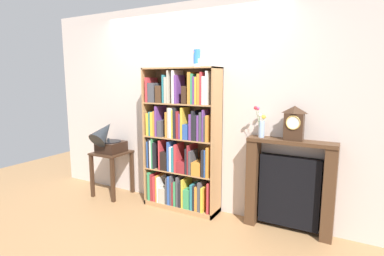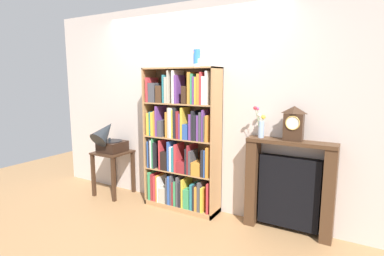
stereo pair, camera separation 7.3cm
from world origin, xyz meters
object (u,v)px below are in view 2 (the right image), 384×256
object	(u,v)px
cup_stack	(197,58)
gramophone	(108,138)
bookshelf	(181,146)
mantel_clock	(294,123)
side_table_left	(113,163)
fireplace_mantel	(289,187)
flower_vase	(261,125)

from	to	relation	value
cup_stack	gramophone	size ratio (longest dim) A/B	0.40
bookshelf	gramophone	size ratio (longest dim) A/B	3.54
gramophone	mantel_clock	size ratio (longest dim) A/B	1.40
side_table_left	mantel_clock	distance (m)	2.58
cup_stack	side_table_left	distance (m)	1.97
fireplace_mantel	side_table_left	bearing A→B (deg)	-176.57
cup_stack	side_table_left	xyz separation A→B (m)	(-1.34, -0.08, -1.44)
fireplace_mantel	mantel_clock	world-z (taller)	mantel_clock
side_table_left	fireplace_mantel	size ratio (longest dim) A/B	0.62
side_table_left	flower_vase	bearing A→B (deg)	3.49
mantel_clock	gramophone	bearing A→B (deg)	-175.32
side_table_left	fireplace_mantel	world-z (taller)	fireplace_mantel
side_table_left	flower_vase	size ratio (longest dim) A/B	1.81
fireplace_mantel	gramophone	bearing A→B (deg)	-174.86
flower_vase	fireplace_mantel	bearing A→B (deg)	3.07
bookshelf	mantel_clock	bearing A→B (deg)	2.28
mantel_clock	flower_vase	bearing A→B (deg)	179.91
bookshelf	gramophone	xyz separation A→B (m)	(-1.11, -0.15, 0.02)
gramophone	flower_vase	xyz separation A→B (m)	(2.12, 0.20, 0.33)
fireplace_mantel	flower_vase	distance (m)	0.74
gramophone	fireplace_mantel	world-z (taller)	gramophone
gramophone	fireplace_mantel	bearing A→B (deg)	5.14
side_table_left	mantel_clock	size ratio (longest dim) A/B	1.75
cup_stack	gramophone	distance (m)	1.72
cup_stack	mantel_clock	size ratio (longest dim) A/B	0.56
side_table_left	gramophone	size ratio (longest dim) A/B	1.25
side_table_left	flower_vase	xyz separation A→B (m)	(2.12, 0.13, 0.70)
gramophone	cup_stack	bearing A→B (deg)	6.58
cup_stack	gramophone	bearing A→B (deg)	-173.42
bookshelf	fireplace_mantel	world-z (taller)	bookshelf
bookshelf	mantel_clock	world-z (taller)	bookshelf
side_table_left	flower_vase	world-z (taller)	flower_vase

